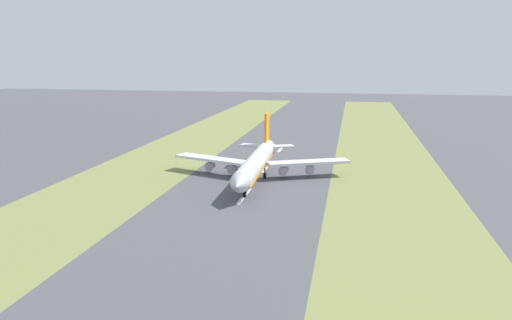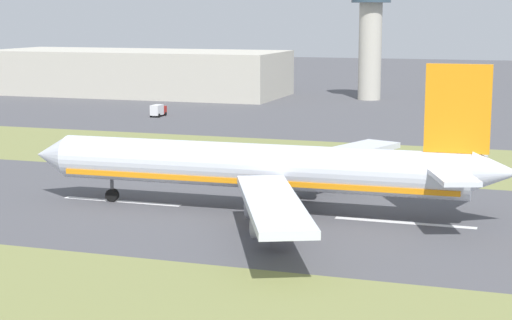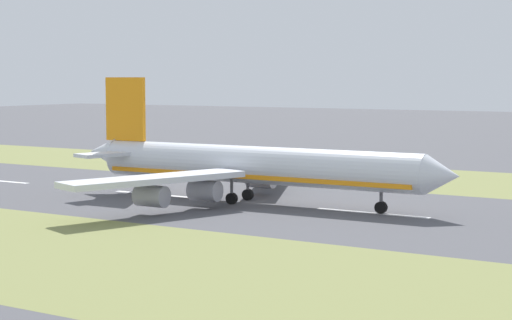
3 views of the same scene
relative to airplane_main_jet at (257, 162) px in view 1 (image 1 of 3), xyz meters
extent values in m
plane|color=#4C4C51|center=(-0.27, 1.28, -6.02)|extent=(800.00, 800.00, 0.00)
cube|color=olive|center=(-45.27, 1.28, -6.02)|extent=(40.00, 600.00, 0.01)
cube|color=olive|center=(44.73, 1.28, -6.02)|extent=(40.00, 600.00, 0.01)
cube|color=silver|center=(-0.27, -58.10, -6.01)|extent=(1.20, 18.00, 0.01)
cube|color=silver|center=(-0.27, -18.10, -6.01)|extent=(1.20, 18.00, 0.01)
cube|color=silver|center=(-0.27, 21.90, -6.01)|extent=(1.20, 18.00, 0.01)
cylinder|color=silver|center=(-0.05, 1.90, 0.18)|extent=(7.55, 56.14, 6.00)
cone|color=silver|center=(-0.90, 32.39, 0.18)|extent=(6.02, 5.16, 5.88)
cone|color=silver|center=(0.81, -29.08, 0.98)|extent=(5.26, 6.14, 5.10)
cube|color=orange|center=(-0.05, 1.90, -1.47)|extent=(7.19, 53.90, 0.70)
cube|color=silver|center=(-17.35, -5.80, -0.72)|extent=(28.98, 17.10, 0.90)
cube|color=silver|center=(17.64, -4.83, -0.72)|extent=(29.27, 15.74, 0.90)
cylinder|color=#93939E|center=(-8.94, -2.34, -3.17)|extent=(3.33, 4.89, 3.20)
cylinder|color=#93939E|center=(-17.84, -6.09, -3.17)|extent=(3.33, 4.89, 3.20)
cylinder|color=#93939E|center=(9.05, -1.84, -3.17)|extent=(3.33, 4.89, 3.20)
cylinder|color=#93939E|center=(18.15, -5.09, -3.17)|extent=(3.33, 4.89, 3.20)
cube|color=orange|center=(0.67, -24.09, 8.68)|extent=(1.02, 8.02, 11.00)
cube|color=silver|center=(-4.83, -24.24, 1.18)|extent=(10.90, 7.50, 0.60)
cube|color=silver|center=(6.16, -23.93, 1.18)|extent=(10.84, 7.05, 0.60)
cylinder|color=#59595E|center=(-0.64, 23.18, -3.52)|extent=(0.50, 0.50, 3.20)
cylinder|color=black|center=(-0.64, 23.18, -5.12)|extent=(0.95, 1.82, 1.80)
cylinder|color=#59595E|center=(-2.57, -1.17, -3.52)|extent=(0.50, 0.50, 3.20)
cylinder|color=black|center=(-2.57, -1.17, -5.12)|extent=(0.95, 1.82, 1.80)
cylinder|color=#59595E|center=(2.63, -1.02, -3.52)|extent=(0.50, 0.50, 3.20)
cylinder|color=black|center=(2.63, -1.02, -5.12)|extent=(0.95, 1.82, 1.80)
camera|label=1|loc=(-31.66, 164.91, 36.21)|focal=35.00mm
camera|label=2|loc=(-106.67, -33.31, 20.26)|focal=60.00mm
camera|label=3|loc=(116.94, 71.33, 14.01)|focal=60.00mm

